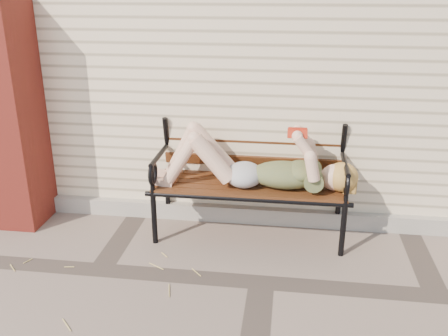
# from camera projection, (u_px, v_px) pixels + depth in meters

# --- Properties ---
(ground) EXTENTS (80.00, 80.00, 0.00)m
(ground) POSITION_uv_depth(u_px,v_px,m) (262.00, 282.00, 3.70)
(ground) COLOR #7D6B60
(ground) RESTS_ON ground
(house_wall) EXTENTS (8.00, 4.00, 3.00)m
(house_wall) POSITION_uv_depth(u_px,v_px,m) (282.00, 33.00, 5.95)
(house_wall) COLOR beige
(house_wall) RESTS_ON ground
(foundation_strip) EXTENTS (8.00, 0.10, 0.15)m
(foundation_strip) POSITION_uv_depth(u_px,v_px,m) (269.00, 216.00, 4.58)
(foundation_strip) COLOR #ABA69A
(foundation_strip) RESTS_ON ground
(brick_pillar) EXTENTS (0.50, 0.50, 2.00)m
(brick_pillar) POSITION_uv_depth(u_px,v_px,m) (6.00, 115.00, 4.34)
(brick_pillar) COLOR #AA3126
(brick_pillar) RESTS_ON ground
(garden_bench) EXTENTS (1.76, 0.70, 1.14)m
(garden_bench) POSITION_uv_depth(u_px,v_px,m) (251.00, 163.00, 4.26)
(garden_bench) COLOR black
(garden_bench) RESTS_ON ground
(reading_woman) EXTENTS (1.66, 0.38, 0.52)m
(reading_woman) POSITION_uv_depth(u_px,v_px,m) (251.00, 164.00, 4.12)
(reading_woman) COLOR #092F43
(reading_woman) RESTS_ON ground
(straw_scatter) EXTENTS (2.44, 1.57, 0.01)m
(straw_scatter) POSITION_uv_depth(u_px,v_px,m) (166.00, 333.00, 3.17)
(straw_scatter) COLOR #D2B966
(straw_scatter) RESTS_ON ground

